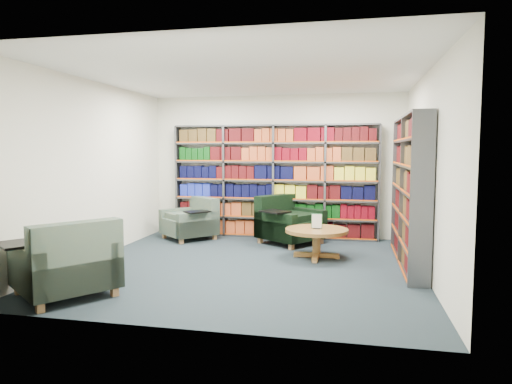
% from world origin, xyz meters
% --- Properties ---
extents(room_shell, '(5.02, 5.02, 2.82)m').
position_xyz_m(room_shell, '(0.00, 0.00, 1.40)').
color(room_shell, '#192630').
rests_on(room_shell, ground).
extents(bookshelf_back, '(4.00, 0.28, 2.20)m').
position_xyz_m(bookshelf_back, '(0.00, 2.34, 1.10)').
color(bookshelf_back, '#47494F').
rests_on(bookshelf_back, ground).
extents(bookshelf_right, '(0.28, 2.50, 2.20)m').
position_xyz_m(bookshelf_right, '(2.34, 0.60, 1.10)').
color(bookshelf_right, '#47494F').
rests_on(bookshelf_right, ground).
extents(chair_teal_left, '(1.23, 1.23, 0.79)m').
position_xyz_m(chair_teal_left, '(-1.52, 1.86, 0.32)').
color(chair_teal_left, '#092B3C').
rests_on(chair_teal_left, ground).
extents(chair_green_right, '(1.34, 1.36, 0.87)m').
position_xyz_m(chair_green_right, '(0.33, 1.82, 0.35)').
color(chair_green_right, black).
rests_on(chair_green_right, ground).
extents(chair_teal_front, '(1.41, 1.41, 0.92)m').
position_xyz_m(chair_teal_front, '(-1.72, -1.86, 0.37)').
color(chair_teal_front, '#092B3C').
rests_on(chair_teal_front, ground).
extents(coffee_table, '(1.00, 1.00, 0.70)m').
position_xyz_m(coffee_table, '(0.96, 0.71, 0.38)').
color(coffee_table, olive).
rests_on(coffee_table, ground).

